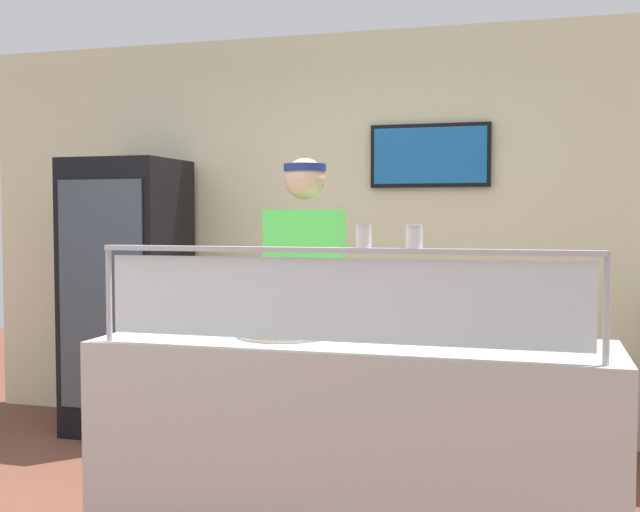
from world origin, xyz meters
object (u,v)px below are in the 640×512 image
pepper_flake_shaker (414,238)px  worker_figure (306,307)px  parmesan_shaker (364,237)px  pizza_server (283,328)px  pizza_tray (284,333)px  drink_fridge (127,296)px

pepper_flake_shaker → worker_figure: (-0.70, 0.92, -0.38)m
parmesan_shaker → pizza_server: bearing=145.2°
parmesan_shaker → worker_figure: 1.12m
pizza_tray → pizza_server: 0.03m
pepper_flake_shaker → worker_figure: size_ratio=0.05×
pizza_server → pepper_flake_shaker: (0.61, -0.29, 0.40)m
pizza_server → parmesan_shaker: 0.65m
pepper_flake_shaker → pizza_tray: bearing=153.0°
parmesan_shaker → drink_fridge: drink_fridge is taller
pizza_tray → drink_fridge: bearing=136.3°
pizza_server → drink_fridge: 2.29m
parmesan_shaker → worker_figure: size_ratio=0.05×
drink_fridge → pizza_server: bearing=-44.0°
pepper_flake_shaker → pizza_server: bearing=154.5°
worker_figure → drink_fridge: (-1.56, 0.96, -0.08)m
pepper_flake_shaker → drink_fridge: drink_fridge is taller
pepper_flake_shaker → drink_fridge: size_ratio=0.05×
pizza_server → worker_figure: 0.64m
pizza_tray → drink_fridge: (-1.65, 1.57, -0.04)m
worker_figure → pepper_flake_shaker: bearing=-52.9°
pizza_tray → pizza_server: (0.00, -0.02, 0.02)m
pizza_server → pepper_flake_shaker: size_ratio=3.16×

